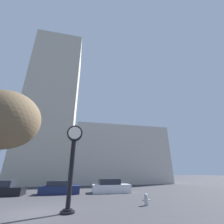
{
  "coord_description": "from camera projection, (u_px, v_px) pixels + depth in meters",
  "views": [
    {
      "loc": [
        2.13,
        -10.88,
        2.19
      ],
      "look_at": [
        7.05,
        10.8,
        11.13
      ],
      "focal_mm": 24.0,
      "sensor_mm": 36.0,
      "label": 1
    }
  ],
  "objects": [
    {
      "name": "ground_plane",
      "position": [
        34.0,
        213.0,
        8.59
      ],
      "size": [
        200.0,
        200.0,
        0.0
      ],
      "primitive_type": "plane",
      "color": "#38383D"
    },
    {
      "name": "car_white",
      "position": [
        111.0,
        187.0,
        17.32
      ],
      "size": [
        4.37,
        1.98,
        1.46
      ],
      "rotation": [
        0.0,
        0.0,
        -0.02
      ],
      "color": "silver",
      "rests_on": "ground_plane"
    },
    {
      "name": "bare_tree",
      "position": [
        6.0,
        120.0,
        7.73
      ],
      "size": [
        3.34,
        3.34,
        6.22
      ],
      "color": "brown",
      "rests_on": "ground_plane"
    },
    {
      "name": "fire_hydrant_near",
      "position": [
        146.0,
        199.0,
        10.7
      ],
      "size": [
        0.62,
        0.27,
        0.75
      ],
      "color": "#B7B7BC",
      "rests_on": "ground_plane"
    },
    {
      "name": "car_navy",
      "position": [
        60.0,
        188.0,
        16.22
      ],
      "size": [
        4.2,
        1.89,
        1.31
      ],
      "rotation": [
        0.0,
        0.0,
        -0.02
      ],
      "color": "#19234C",
      "rests_on": "ground_plane"
    },
    {
      "name": "car_black",
      "position": [
        2.0,
        189.0,
        14.91
      ],
      "size": [
        3.96,
        1.9,
        1.41
      ],
      "rotation": [
        0.0,
        0.0,
        -0.03
      ],
      "color": "black",
      "rests_on": "ground_plane"
    },
    {
      "name": "street_clock",
      "position": [
        73.0,
        154.0,
        9.74
      ],
      "size": [
        1.02,
        0.83,
        5.27
      ],
      "color": "black",
      "rests_on": "ground_plane"
    },
    {
      "name": "building_tall_tower",
      "position": [
        54.0,
        106.0,
        35.73
      ],
      "size": [
        10.36,
        12.0,
        33.77
      ],
      "color": "#BCB29E",
      "rests_on": "ground_plane"
    },
    {
      "name": "building_storefront_row",
      "position": [
        118.0,
        156.0,
        34.81
      ],
      "size": [
        19.6,
        12.0,
        11.46
      ],
      "color": "beige",
      "rests_on": "ground_plane"
    }
  ]
}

